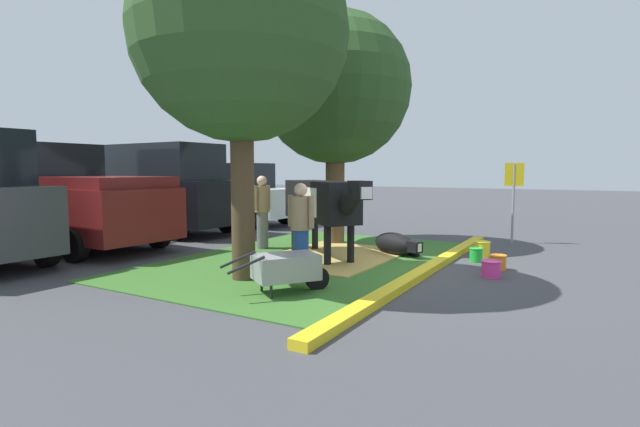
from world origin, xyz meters
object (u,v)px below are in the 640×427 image
object	(u,v)px
bucket_orange	(498,262)
bucket_yellow	(482,249)
shade_tree_left	(240,34)
cow_holstein	(323,202)
person_handler	(262,210)
wheelbarrow	(287,268)
shade_tree_right	(335,89)
bucket_green	(476,254)
parking_sign	(514,187)
person_visitor_near	(301,227)
pickup_truck_maroon	(69,200)
bucket_pink	(491,269)
calf_lying	(395,244)
suv_black	(165,189)
hatchback_white	(235,195)

from	to	relation	value
bucket_orange	bucket_yellow	xyz separation A→B (m)	(1.20, 0.52, 0.02)
bucket_yellow	shade_tree_left	bearing A→B (deg)	144.00
bucket_orange	cow_holstein	bearing A→B (deg)	100.85
person_handler	wheelbarrow	world-z (taller)	person_handler
person_handler	wheelbarrow	distance (m)	4.02
shade_tree_right	wheelbarrow	size ratio (longest dim) A/B	3.78
person_handler	bucket_green	xyz separation A→B (m)	(0.90, -4.55, -0.75)
cow_holstein	person_handler	bearing A→B (deg)	79.64
person_handler	parking_sign	xyz separation A→B (m)	(3.83, -4.79, 0.49)
person_visitor_near	parking_sign	bearing A→B (deg)	-23.11
cow_holstein	parking_sign	distance (m)	5.14
person_visitor_near	shade_tree_left	bearing A→B (deg)	128.28
bucket_yellow	pickup_truck_maroon	size ratio (longest dim) A/B	0.06
shade_tree_left	cow_holstein	world-z (taller)	shade_tree_left
bucket_pink	cow_holstein	bearing A→B (deg)	89.45
calf_lying	pickup_truck_maroon	distance (m)	7.56
bucket_yellow	shade_tree_right	bearing A→B (deg)	89.61
suv_black	cow_holstein	bearing A→B (deg)	-101.50
bucket_yellow	suv_black	xyz separation A→B (m)	(-0.64, 8.66, 1.10)
person_handler	wheelbarrow	size ratio (longest dim) A/B	1.14
suv_black	wheelbarrow	bearing A→B (deg)	-119.39
shade_tree_left	parking_sign	bearing A→B (deg)	-26.73
person_visitor_near	suv_black	size ratio (longest dim) A/B	0.34
wheelbarrow	hatchback_white	bearing A→B (deg)	44.94
parking_sign	hatchback_white	world-z (taller)	hatchback_white
bucket_orange	pickup_truck_maroon	size ratio (longest dim) A/B	0.06
shade_tree_left	bucket_pink	size ratio (longest dim) A/B	16.74
person_visitor_near	bucket_pink	distance (m)	3.28
bucket_pink	bucket_yellow	world-z (taller)	bucket_yellow
shade_tree_left	parking_sign	size ratio (longest dim) A/B	2.89
calf_lying	person_handler	world-z (taller)	person_handler
bucket_orange	hatchback_white	world-z (taller)	hatchback_white
shade_tree_left	suv_black	bearing A→B (deg)	58.68
person_visitor_near	bucket_yellow	xyz separation A→B (m)	(3.51, -2.23, -0.68)
parking_sign	person_visitor_near	bearing A→B (deg)	156.89
bucket_green	calf_lying	bearing A→B (deg)	94.49
bucket_yellow	hatchback_white	world-z (taller)	hatchback_white
person_visitor_near	bucket_yellow	world-z (taller)	person_visitor_near
cow_holstein	pickup_truck_maroon	xyz separation A→B (m)	(-1.71, 5.83, -0.05)
person_handler	hatchback_white	xyz separation A→B (m)	(3.60, 3.86, 0.08)
parking_sign	bucket_orange	size ratio (longest dim) A/B	6.51
cow_holstein	bucket_pink	bearing A→B (deg)	-90.55
bucket_orange	parking_sign	bearing A→B (deg)	4.31
parking_sign	cow_holstein	bearing A→B (deg)	143.96
calf_lying	bucket_yellow	bearing A→B (deg)	-65.55
suv_black	calf_lying	bearing A→B (deg)	-90.83
shade_tree_left	bucket_green	bearing A→B (deg)	-40.59
shade_tree_left	pickup_truck_maroon	size ratio (longest dim) A/B	1.04
bucket_pink	bucket_green	size ratio (longest dim) A/B	1.22
wheelbarrow	bucket_yellow	size ratio (longest dim) A/B	4.36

